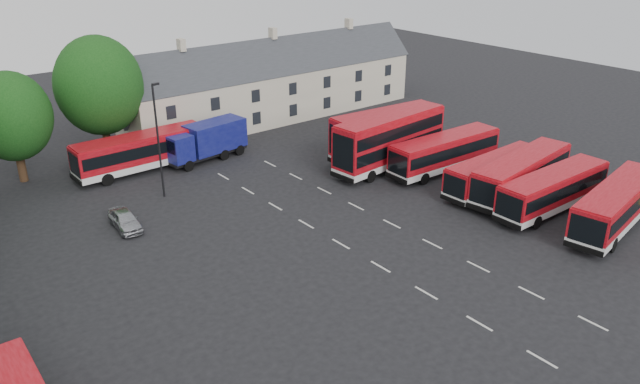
{
  "coord_description": "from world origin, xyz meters",
  "views": [
    {
      "loc": [
        -25.24,
        -27.1,
        20.86
      ],
      "look_at": [
        1.4,
        6.08,
        2.2
      ],
      "focal_mm": 35.0,
      "sensor_mm": 36.0,
      "label": 1
    }
  ],
  "objects_px": {
    "bus_row_a": "(617,203)",
    "bus_dd_south": "(390,138)",
    "silver_car": "(125,220)",
    "lamppost": "(158,138)",
    "box_truck": "(207,140)"
  },
  "relations": [
    {
      "from": "lamppost",
      "to": "silver_car",
      "type": "bearing_deg",
      "value": -143.47
    },
    {
      "from": "silver_car",
      "to": "lamppost",
      "type": "relative_size",
      "value": 0.43
    },
    {
      "from": "box_truck",
      "to": "lamppost",
      "type": "relative_size",
      "value": 0.88
    },
    {
      "from": "bus_dd_south",
      "to": "lamppost",
      "type": "bearing_deg",
      "value": 155.36
    },
    {
      "from": "bus_dd_south",
      "to": "lamppost",
      "type": "distance_m",
      "value": 20.29
    },
    {
      "from": "silver_car",
      "to": "bus_dd_south",
      "type": "bearing_deg",
      "value": -3.32
    },
    {
      "from": "bus_dd_south",
      "to": "lamppost",
      "type": "height_order",
      "value": "lamppost"
    },
    {
      "from": "bus_row_a",
      "to": "bus_dd_south",
      "type": "distance_m",
      "value": 19.59
    },
    {
      "from": "lamppost",
      "to": "bus_row_a",
      "type": "bearing_deg",
      "value": -48.16
    },
    {
      "from": "bus_dd_south",
      "to": "silver_car",
      "type": "height_order",
      "value": "bus_dd_south"
    },
    {
      "from": "bus_row_a",
      "to": "bus_dd_south",
      "type": "relative_size",
      "value": 0.98
    },
    {
      "from": "bus_row_a",
      "to": "lamppost",
      "type": "bearing_deg",
      "value": 122.16
    },
    {
      "from": "silver_car",
      "to": "lamppost",
      "type": "distance_m",
      "value": 7.37
    },
    {
      "from": "bus_row_a",
      "to": "lamppost",
      "type": "distance_m",
      "value": 34.91
    },
    {
      "from": "bus_dd_south",
      "to": "box_truck",
      "type": "xyz_separation_m",
      "value": [
        -11.99,
        12.06,
        -0.86
      ]
    }
  ]
}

